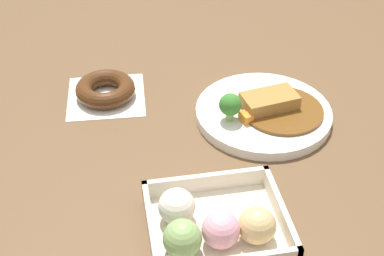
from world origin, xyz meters
name	(u,v)px	position (x,y,z in m)	size (l,w,h in m)	color
ground_plane	(242,150)	(0.00, 0.00, 0.00)	(1.60, 1.60, 0.00)	brown
curry_plate	(264,111)	(0.06, 0.08, 0.01)	(0.24, 0.24, 0.07)	white
donut_box	(213,226)	(-0.09, -0.18, 0.03)	(0.19, 0.16, 0.06)	beige
chocolate_ring_donut	(105,90)	(-0.22, 0.20, 0.02)	(0.15, 0.15, 0.03)	white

